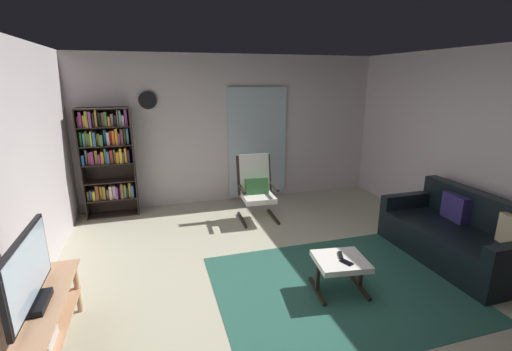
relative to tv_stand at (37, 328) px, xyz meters
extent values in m
plane|color=#BEB99E|center=(2.36, 0.58, -0.35)|extent=(7.02, 7.02, 0.00)
cube|color=silver|center=(2.36, 3.48, 0.95)|extent=(5.60, 0.06, 2.60)
cube|color=silver|center=(5.06, 0.58, 0.95)|extent=(0.06, 6.00, 2.60)
cube|color=silver|center=(2.80, 3.42, 0.70)|extent=(1.10, 0.01, 2.00)
cube|color=#2A5E4F|center=(2.77, 0.30, -0.35)|extent=(2.62, 2.07, 0.01)
cube|color=tan|center=(0.00, 0.01, 0.17)|extent=(0.41, 1.39, 0.02)
cube|color=tan|center=(0.00, 0.01, -0.11)|extent=(0.37, 1.33, 0.02)
cylinder|color=tan|center=(0.15, 0.66, -0.10)|extent=(0.05, 0.05, 0.51)
cylinder|color=tan|center=(-0.15, 0.66, -0.10)|extent=(0.05, 0.05, 0.51)
cube|color=silver|center=(0.00, -0.08, -0.07)|extent=(0.24, 0.28, 0.07)
cube|color=black|center=(0.00, 0.01, 0.21)|extent=(0.20, 0.32, 0.05)
cube|color=black|center=(0.00, 0.01, 0.49)|extent=(0.04, 0.94, 0.52)
cube|color=silver|center=(0.02, 0.01, 0.49)|extent=(0.01, 0.88, 0.47)
cube|color=black|center=(-0.14, 3.24, 0.53)|extent=(0.02, 0.30, 1.76)
cube|color=black|center=(0.64, 3.24, 0.53)|extent=(0.02, 0.30, 1.76)
cube|color=black|center=(0.25, 3.38, 0.53)|extent=(0.79, 0.02, 1.76)
cube|color=black|center=(0.25, 3.24, -0.34)|extent=(0.76, 0.28, 0.02)
cube|color=black|center=(0.25, 3.24, -0.06)|extent=(0.76, 0.28, 0.02)
cube|color=black|center=(0.25, 3.24, 0.23)|extent=(0.76, 0.28, 0.02)
cube|color=black|center=(0.25, 3.24, 0.53)|extent=(0.76, 0.28, 0.02)
cube|color=black|center=(0.25, 3.24, 0.82)|extent=(0.76, 0.28, 0.02)
cube|color=black|center=(0.25, 3.24, 1.11)|extent=(0.76, 0.28, 0.02)
cube|color=black|center=(0.25, 3.24, 1.39)|extent=(0.76, 0.28, 0.02)
cube|color=brown|center=(-0.10, 3.24, 0.02)|extent=(0.03, 0.15, 0.15)
cube|color=#3465B7|center=(-0.06, 3.26, 0.03)|extent=(0.03, 0.14, 0.16)
cube|color=gold|center=(-0.01, 3.26, 0.02)|extent=(0.04, 0.23, 0.15)
cube|color=brown|center=(0.04, 3.23, 0.07)|extent=(0.04, 0.18, 0.24)
cube|color=orange|center=(0.09, 3.24, 0.06)|extent=(0.04, 0.10, 0.21)
cube|color=olive|center=(0.14, 3.23, 0.05)|extent=(0.04, 0.12, 0.21)
cube|color=brown|center=(0.19, 3.26, 0.03)|extent=(0.04, 0.17, 0.16)
cube|color=beige|center=(0.24, 3.22, 0.06)|extent=(0.04, 0.18, 0.21)
cube|color=#BCB1B1|center=(0.29, 3.26, 0.05)|extent=(0.04, 0.21, 0.21)
cube|color=purple|center=(0.34, 3.22, 0.05)|extent=(0.04, 0.22, 0.20)
cube|color=#2F2624|center=(0.38, 3.26, 0.04)|extent=(0.03, 0.16, 0.19)
cube|color=brown|center=(0.42, 3.23, 0.07)|extent=(0.04, 0.23, 0.25)
cube|color=#9C9B27|center=(0.46, 3.25, 0.06)|extent=(0.04, 0.22, 0.22)
cube|color=#2865B1|center=(0.49, 3.25, 0.03)|extent=(0.02, 0.13, 0.17)
cube|color=#A28929|center=(0.54, 3.23, 0.07)|extent=(0.04, 0.13, 0.24)
cube|color=#2E63B2|center=(0.58, 3.24, 0.05)|extent=(0.04, 0.21, 0.20)
cube|color=#2661A9|center=(-0.10, 3.24, 0.62)|extent=(0.03, 0.23, 0.16)
cube|color=#5C8FA1|center=(-0.05, 3.24, 0.65)|extent=(0.03, 0.11, 0.23)
cube|color=red|center=(-0.01, 3.24, 0.63)|extent=(0.03, 0.16, 0.19)
cube|color=purple|center=(0.03, 3.25, 0.64)|extent=(0.04, 0.22, 0.21)
cube|color=gold|center=(0.08, 3.26, 0.64)|extent=(0.04, 0.13, 0.21)
cube|color=#933A89|center=(0.13, 3.23, 0.61)|extent=(0.03, 0.15, 0.15)
cube|color=orange|center=(0.18, 3.24, 0.63)|extent=(0.04, 0.16, 0.19)
cube|color=#3D7D52|center=(0.23, 3.24, 0.66)|extent=(0.03, 0.14, 0.24)
cube|color=#3B69A4|center=(0.26, 3.24, 0.63)|extent=(0.04, 0.19, 0.20)
cube|color=red|center=(0.31, 3.23, 0.64)|extent=(0.04, 0.13, 0.21)
cube|color=#388749|center=(0.36, 3.26, 0.64)|extent=(0.02, 0.15, 0.22)
cube|color=orange|center=(0.40, 3.23, 0.63)|extent=(0.04, 0.17, 0.18)
cube|color=gold|center=(0.46, 3.22, 0.65)|extent=(0.04, 0.20, 0.24)
cube|color=slate|center=(0.49, 3.25, 0.62)|extent=(0.02, 0.20, 0.17)
cube|color=orange|center=(0.53, 3.23, 0.65)|extent=(0.03, 0.18, 0.24)
cube|color=#252131|center=(0.57, 3.24, 0.64)|extent=(0.04, 0.21, 0.21)
cube|color=#348647|center=(-0.10, 3.26, 0.94)|extent=(0.03, 0.15, 0.22)
cube|color=#539C9A|center=(-0.05, 3.24, 0.93)|extent=(0.03, 0.13, 0.20)
cube|color=#9F9338|center=(-0.02, 3.25, 0.94)|extent=(0.02, 0.11, 0.22)
cube|color=#3C8250|center=(0.02, 3.22, 0.93)|extent=(0.04, 0.10, 0.19)
cube|color=gold|center=(0.06, 3.24, 0.95)|extent=(0.02, 0.23, 0.23)
cube|color=#3869B6|center=(0.10, 3.22, 0.94)|extent=(0.04, 0.23, 0.22)
cube|color=gold|center=(0.15, 3.26, 0.92)|extent=(0.04, 0.15, 0.18)
cube|color=#428051|center=(0.20, 3.23, 0.92)|extent=(0.04, 0.22, 0.17)
cube|color=#2B59A7|center=(0.25, 3.26, 0.95)|extent=(0.04, 0.12, 0.24)
cube|color=beige|center=(0.29, 3.24, 0.93)|extent=(0.04, 0.19, 0.20)
cube|color=red|center=(0.33, 3.26, 0.94)|extent=(0.03, 0.14, 0.22)
cube|color=orange|center=(0.37, 3.25, 0.94)|extent=(0.04, 0.14, 0.22)
cube|color=orange|center=(0.42, 3.23, 0.96)|extent=(0.04, 0.17, 0.26)
cube|color=#8D4287|center=(0.45, 3.24, 0.92)|extent=(0.03, 0.17, 0.18)
cube|color=brown|center=(0.49, 3.24, 0.95)|extent=(0.04, 0.16, 0.25)
cube|color=brown|center=(0.53, 3.26, 0.95)|extent=(0.03, 0.10, 0.25)
cube|color=teal|center=(0.58, 3.25, 0.95)|extent=(0.03, 0.12, 0.24)
cube|color=brown|center=(-0.10, 3.23, 1.20)|extent=(0.02, 0.14, 0.16)
cube|color=#9A3293|center=(-0.06, 3.24, 1.24)|extent=(0.04, 0.19, 0.23)
cube|color=gold|center=(-0.02, 3.23, 1.21)|extent=(0.03, 0.14, 0.18)
cube|color=olive|center=(0.03, 3.23, 1.24)|extent=(0.04, 0.23, 0.24)
cube|color=#8E4292|center=(0.08, 3.22, 1.24)|extent=(0.04, 0.24, 0.23)
cube|color=#2F2E2E|center=(0.12, 3.22, 1.23)|extent=(0.02, 0.17, 0.21)
cube|color=gold|center=(0.16, 3.24, 1.25)|extent=(0.03, 0.18, 0.26)
cube|color=#1C222D|center=(0.20, 3.25, 1.23)|extent=(0.04, 0.12, 0.22)
cube|color=brown|center=(0.25, 3.23, 1.23)|extent=(0.04, 0.11, 0.21)
cube|color=#367F46|center=(0.29, 3.26, 1.23)|extent=(0.04, 0.22, 0.22)
cube|color=orange|center=(0.34, 3.26, 1.20)|extent=(0.03, 0.24, 0.15)
cube|color=beige|center=(0.38, 3.25, 1.22)|extent=(0.04, 0.12, 0.19)
cube|color=#1F2429|center=(0.42, 3.25, 1.21)|extent=(0.04, 0.13, 0.16)
cube|color=brown|center=(0.46, 3.25, 1.24)|extent=(0.02, 0.20, 0.24)
cube|color=#5A9293|center=(0.50, 3.26, 1.24)|extent=(0.03, 0.20, 0.24)
cube|color=beige|center=(0.54, 3.25, 1.20)|extent=(0.04, 0.17, 0.16)
cube|color=#8D398C|center=(0.58, 3.23, 1.25)|extent=(0.04, 0.13, 0.25)
cube|color=black|center=(4.45, 0.45, -0.15)|extent=(0.91, 1.77, 0.40)
cube|color=black|center=(4.82, 0.45, 0.26)|extent=(0.18, 1.77, 0.42)
cube|color=black|center=(4.45, 1.27, 0.15)|extent=(0.91, 0.14, 0.20)
cube|color=navy|center=(4.69, 0.71, 0.22)|extent=(0.18, 0.39, 0.34)
cube|color=black|center=(2.75, 2.35, -0.33)|extent=(0.07, 0.60, 0.04)
cube|color=black|center=(2.76, 2.61, 0.33)|extent=(0.05, 0.18, 0.63)
cube|color=black|center=(2.75, 2.37, 0.19)|extent=(0.06, 0.52, 0.03)
cube|color=black|center=(2.23, 2.38, -0.33)|extent=(0.07, 0.60, 0.04)
cube|color=black|center=(2.24, 2.64, 0.33)|extent=(0.05, 0.18, 0.63)
cube|color=black|center=(2.23, 2.40, 0.19)|extent=(0.06, 0.52, 0.03)
cube|color=white|center=(2.49, 2.34, 0.03)|extent=(0.50, 0.54, 0.08)
cube|color=white|center=(2.50, 2.60, 0.37)|extent=(0.49, 0.21, 0.60)
cube|color=#3F7F41|center=(2.49, 2.44, 0.15)|extent=(0.37, 0.21, 0.34)
cube|color=white|center=(2.74, 0.24, 0.00)|extent=(0.58, 0.54, 0.06)
cube|color=black|center=(2.50, 0.27, -0.33)|extent=(0.10, 0.48, 0.04)
cube|color=black|center=(2.50, 0.27, -0.17)|extent=(0.04, 0.04, 0.32)
cube|color=black|center=(2.98, 0.21, -0.33)|extent=(0.10, 0.48, 0.04)
cube|color=black|center=(2.98, 0.21, -0.17)|extent=(0.04, 0.04, 0.32)
cube|color=black|center=(2.77, 0.29, 0.04)|extent=(0.09, 0.15, 0.02)
cube|color=black|center=(2.76, 0.15, 0.03)|extent=(0.11, 0.16, 0.01)
cylinder|color=silver|center=(0.93, 3.41, 1.50)|extent=(0.28, 0.02, 0.28)
cylinder|color=black|center=(0.93, 3.40, 1.50)|extent=(0.29, 0.01, 0.29)
camera|label=1|loc=(0.95, -2.65, 1.84)|focal=24.56mm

